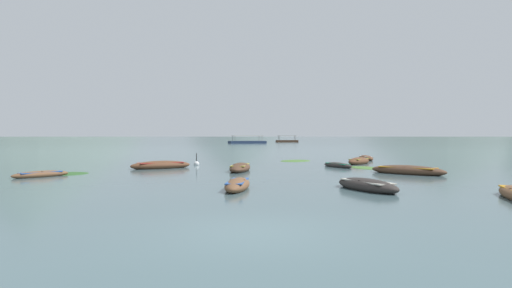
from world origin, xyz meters
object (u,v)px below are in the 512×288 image
rowboat_5 (237,185)px  ferry_1 (287,141)px  rowboat_1 (240,168)px  rowboat_6 (359,161)px  ferry_0 (247,142)px  mooring_buoy (197,164)px  rowboat_4 (367,185)px  rowboat_8 (366,158)px  rowboat_0 (338,165)px  rowboat_7 (161,165)px  rowboat_2 (41,174)px  rowboat_10 (408,171)px

rowboat_5 → ferry_1: bearing=85.8°
rowboat_1 → rowboat_6: (9.22, 6.87, 0.01)m
ferry_0 → mooring_buoy: size_ratio=10.99×
rowboat_6 → ferry_1: 112.01m
rowboat_6 → rowboat_4: bearing=-101.7°
rowboat_4 → rowboat_8: 22.42m
rowboat_1 → rowboat_4: 11.15m
rowboat_0 → rowboat_5: rowboat_5 is taller
rowboat_6 → rowboat_7: bearing=-162.1°
rowboat_4 → ferry_1: 128.44m
rowboat_1 → rowboat_7: (-5.65, 2.06, 0.01)m
rowboat_6 → ferry_0: bearing=97.9°
rowboat_0 → rowboat_7: (-12.52, -1.22, 0.07)m
rowboat_4 → ferry_1: size_ratio=0.49×
ferry_0 → mooring_buoy: (-0.53, -91.09, -0.35)m
mooring_buoy → rowboat_2: bearing=-127.3°
rowboat_6 → mooring_buoy: (-12.88, -1.66, -0.11)m
rowboat_2 → ferry_0: bearing=85.6°
rowboat_10 → ferry_0: (-13.20, 98.37, 0.24)m
rowboat_0 → rowboat_2: rowboat_0 is taller
rowboat_0 → rowboat_1: rowboat_1 is taller
rowboat_2 → ferry_1: 124.77m
rowboat_0 → rowboat_1: (-6.87, -3.28, 0.06)m
rowboat_7 → ferry_1: ferry_1 is taller
rowboat_7 → ferry_1: 117.83m
rowboat_5 → rowboat_8: rowboat_5 is taller
rowboat_1 → rowboat_2: size_ratio=1.52×
rowboat_1 → rowboat_8: bearing=47.9°
rowboat_7 → rowboat_10: 16.26m
rowboat_1 → rowboat_10: size_ratio=0.99×
rowboat_1 → ferry_0: ferry_0 is taller
rowboat_2 → mooring_buoy: bearing=52.7°
rowboat_1 → rowboat_4: bearing=-58.4°
rowboat_0 → rowboat_10: 6.23m
ferry_0 → rowboat_7: bearing=-91.5°
rowboat_2 → rowboat_8: rowboat_8 is taller
rowboat_2 → rowboat_10: bearing=5.8°
rowboat_1 → mooring_buoy: bearing=125.0°
rowboat_4 → rowboat_6: rowboat_6 is taller
rowboat_10 → ferry_0: ferry_0 is taller
rowboat_0 → ferry_0: size_ratio=0.27×
rowboat_0 → ferry_0: bearing=96.1°
rowboat_10 → mooring_buoy: mooring_buoy is taller
ferry_0 → ferry_1: (12.93, 22.58, 0.00)m
rowboat_4 → mooring_buoy: 17.51m
rowboat_0 → ferry_0: (-10.00, 93.02, 0.31)m
rowboat_6 → rowboat_0: bearing=-123.2°
rowboat_0 → rowboat_4: bearing=-94.6°
rowboat_8 → rowboat_1: bearing=-132.1°
rowboat_0 → rowboat_6: (2.35, 3.60, 0.07)m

